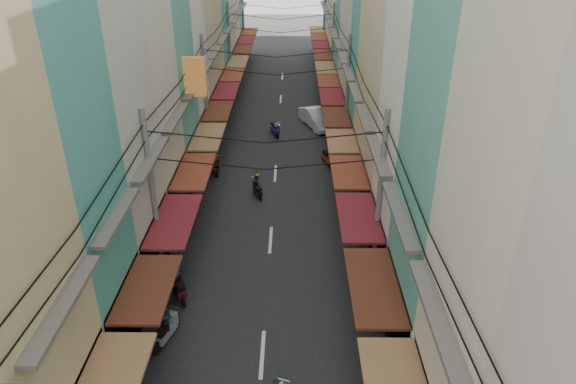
# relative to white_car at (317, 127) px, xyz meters

# --- Properties ---
(ground) EXTENTS (160.00, 160.00, 0.00)m
(ground) POSITION_rel_white_car_xyz_m (-3.08, -22.77, 0.00)
(ground) COLOR #63645F
(ground) RESTS_ON ground
(road) EXTENTS (10.00, 80.00, 0.02)m
(road) POSITION_rel_white_car_xyz_m (-3.08, -2.77, 0.01)
(road) COLOR black
(road) RESTS_ON ground
(sidewalk_left) EXTENTS (3.00, 80.00, 0.06)m
(sidewalk_left) POSITION_rel_white_car_xyz_m (-9.58, -2.77, 0.03)
(sidewalk_left) COLOR gray
(sidewalk_left) RESTS_ON ground
(sidewalk_right) EXTENTS (3.00, 80.00, 0.06)m
(sidewalk_right) POSITION_rel_white_car_xyz_m (3.42, -2.77, 0.03)
(sidewalk_right) COLOR gray
(sidewalk_right) RESTS_ON ground
(building_row_left) EXTENTS (7.80, 67.67, 23.70)m
(building_row_left) POSITION_rel_white_car_xyz_m (-11.00, -6.21, 9.78)
(building_row_left) COLOR silver
(building_row_left) RESTS_ON ground
(building_row_right) EXTENTS (7.80, 68.98, 22.59)m
(building_row_right) POSITION_rel_white_car_xyz_m (4.84, -6.32, 9.41)
(building_row_right) COLOR teal
(building_row_right) RESTS_ON ground
(utility_poles) EXTENTS (10.20, 66.13, 8.20)m
(utility_poles) POSITION_rel_white_car_xyz_m (-3.08, -7.76, 6.59)
(utility_poles) COLOR gray
(utility_poles) RESTS_ON ground
(white_car) EXTENTS (5.45, 3.69, 1.79)m
(white_car) POSITION_rel_white_car_xyz_m (0.00, 0.00, 0.00)
(white_car) COLOR silver
(white_car) RESTS_ON ground
(bicycle) EXTENTS (1.50, 0.79, 0.98)m
(bicycle) POSITION_rel_white_car_xyz_m (4.30, -23.13, 0.00)
(bicycle) COLOR black
(bicycle) RESTS_ON ground
(moving_scooters) EXTENTS (7.78, 27.48, 1.94)m
(moving_scooters) POSITION_rel_white_car_xyz_m (-4.63, -16.90, 0.54)
(moving_scooters) COLOR black
(moving_scooters) RESTS_ON ground
(parked_scooters) EXTENTS (13.44, 12.58, 1.02)m
(parked_scooters) POSITION_rel_white_car_xyz_m (1.56, -26.53, 0.49)
(parked_scooters) COLOR black
(parked_scooters) RESTS_ON ground
(pedestrians) EXTENTS (13.03, 24.60, 2.14)m
(pedestrians) POSITION_rel_white_car_xyz_m (-7.34, -18.63, 1.00)
(pedestrians) COLOR #27212C
(pedestrians) RESTS_ON ground
(market_umbrella) EXTENTS (2.24, 2.24, 2.36)m
(market_umbrella) POSITION_rel_white_car_xyz_m (3.75, -26.40, 2.08)
(market_umbrella) COLOR #B2B2B7
(market_umbrella) RESTS_ON ground
(traffic_sign) EXTENTS (0.10, 0.72, 3.27)m
(traffic_sign) POSITION_rel_white_car_xyz_m (1.94, -26.94, 2.42)
(traffic_sign) COLOR gray
(traffic_sign) RESTS_ON ground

